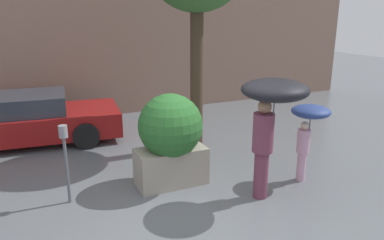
{
  "coord_description": "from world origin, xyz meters",
  "views": [
    {
      "loc": [
        -2.18,
        -4.66,
        3.09
      ],
      "look_at": [
        0.71,
        1.6,
        1.05
      ],
      "focal_mm": 35.0,
      "sensor_mm": 36.0,
      "label": 1
    }
  ],
  "objects_px": {
    "person_child": "(309,122)",
    "parked_car_near": "(23,120)",
    "planter_box": "(171,137)",
    "person_adult": "(272,105)",
    "parking_meter": "(65,148)"
  },
  "relations": [
    {
      "from": "planter_box",
      "to": "person_child",
      "type": "xyz_separation_m",
      "value": [
        2.34,
        -0.89,
        0.22
      ]
    },
    {
      "from": "planter_box",
      "to": "parked_car_near",
      "type": "xyz_separation_m",
      "value": [
        -2.38,
        3.57,
        -0.36
      ]
    },
    {
      "from": "person_child",
      "to": "parked_car_near",
      "type": "distance_m",
      "value": 6.51
    },
    {
      "from": "parked_car_near",
      "to": "planter_box",
      "type": "bearing_deg",
      "value": -140.08
    },
    {
      "from": "planter_box",
      "to": "person_adult",
      "type": "height_order",
      "value": "person_adult"
    },
    {
      "from": "parking_meter",
      "to": "person_child",
      "type": "bearing_deg",
      "value": -12.98
    },
    {
      "from": "person_child",
      "to": "planter_box",
      "type": "bearing_deg",
      "value": 164.73
    },
    {
      "from": "parked_car_near",
      "to": "person_adult",
      "type": "bearing_deg",
      "value": -136.51
    },
    {
      "from": "person_child",
      "to": "parked_car_near",
      "type": "height_order",
      "value": "person_child"
    },
    {
      "from": "person_adult",
      "to": "parked_car_near",
      "type": "xyz_separation_m",
      "value": [
        -3.63,
        4.77,
        -1.08
      ]
    },
    {
      "from": "planter_box",
      "to": "person_child",
      "type": "bearing_deg",
      "value": -20.8
    },
    {
      "from": "planter_box",
      "to": "parking_meter",
      "type": "height_order",
      "value": "planter_box"
    },
    {
      "from": "person_adult",
      "to": "person_child",
      "type": "xyz_separation_m",
      "value": [
        1.08,
        0.31,
        -0.5
      ]
    },
    {
      "from": "planter_box",
      "to": "parked_car_near",
      "type": "relative_size",
      "value": 0.37
    },
    {
      "from": "person_adult",
      "to": "parking_meter",
      "type": "bearing_deg",
      "value": -142.62
    }
  ]
}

